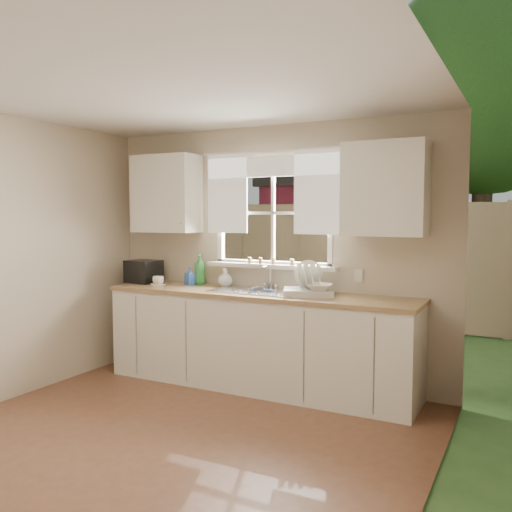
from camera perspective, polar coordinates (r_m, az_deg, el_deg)
The scene contains 21 objects.
ground at distance 3.98m, azimuth -11.71°, elevation -19.96°, with size 4.00×4.00×0.00m, color brown.
room_walls at distance 3.60m, azimuth -12.66°, elevation -2.05°, with size 3.62×4.02×2.50m.
ceiling at distance 3.73m, azimuth -12.33°, elevation 17.72°, with size 3.60×4.00×0.02m, color silver.
window at distance 5.33m, azimuth 1.74°, elevation 2.78°, with size 1.38×0.16×1.06m.
curtains at distance 5.29m, azimuth 1.51°, elevation 7.63°, with size 1.50×0.03×0.81m.
base_cabinets at distance 5.18m, azimuth 0.15°, elevation -9.01°, with size 3.00×0.62×0.87m, color white.
countertop at distance 5.09m, azimuth 0.16°, elevation -4.02°, with size 3.04×0.65×0.04m, color #9F7C4F.
upper_cabinet_left at distance 5.78m, azimuth -9.43°, elevation 6.46°, with size 0.70×0.33×0.80m, color white.
upper_cabinet_right at distance 4.77m, azimuth 13.44°, elevation 6.86°, with size 0.70×0.33×0.80m, color white.
wall_outlet at distance 5.02m, azimuth 10.74°, elevation -2.03°, with size 0.08×0.01×0.12m, color beige.
sill_jars at distance 5.30m, azimuth 1.35°, elevation -0.54°, with size 0.50×0.04×0.06m.
backyard at distance 11.50m, azimuth 18.90°, elevation 13.28°, with size 20.00×10.00×6.13m.
sink at distance 5.13m, azimuth 0.32°, elevation -4.55°, with size 0.88×0.52×0.40m.
dish_rack at distance 4.90m, azimuth 5.55°, elevation -3.29°, with size 0.54×0.48×0.31m.
bowl at distance 4.81m, azimuth 6.71°, elevation -3.27°, with size 0.22×0.22×0.06m, color white.
soap_bottle_a at distance 5.64m, azimuth -5.94°, elevation -1.41°, with size 0.12×0.12×0.31m, color green.
soap_bottle_b at distance 5.62m, azimuth -6.97°, elevation -2.10°, with size 0.08×0.09×0.19m, color #305BB4.
soap_bottle_c at distance 5.46m, azimuth -3.27°, elevation -2.29°, with size 0.14×0.14×0.18m, color beige.
saucer at distance 5.71m, azimuth -10.27°, elevation -2.92°, with size 0.16×0.16×0.01m, color white.
cup at distance 5.67m, azimuth -10.26°, elevation -2.56°, with size 0.12×0.12×0.09m, color white.
black_appliance at distance 5.90m, azimuth -11.74°, elevation -1.60°, with size 0.33×0.28×0.24m, color black.
Camera 1 is at (2.30, -2.80, 1.63)m, focal length 38.00 mm.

